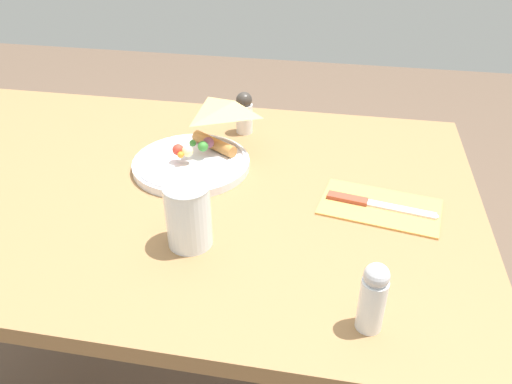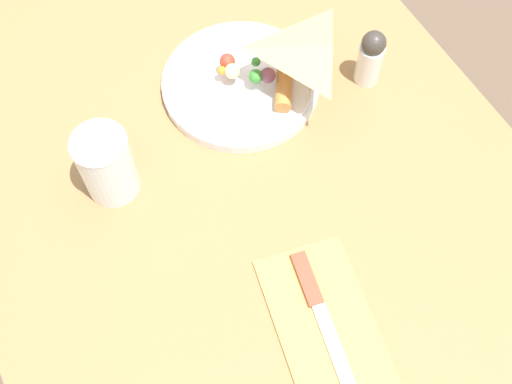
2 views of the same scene
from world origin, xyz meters
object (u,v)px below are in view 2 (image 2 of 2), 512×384
object	(u,v)px
dining_table	(191,121)
pepper_shaker	(371,57)
napkin_folded	(324,323)
milk_glass	(107,166)
butter_knife	(322,314)
plate_pizza	(243,81)

from	to	relation	value
dining_table	pepper_shaker	size ratio (longest dim) A/B	12.75
napkin_folded	milk_glass	bearing A→B (deg)	-153.08
dining_table	pepper_shaker	world-z (taller)	pepper_shaker
dining_table	butter_knife	distance (m)	0.43
milk_glass	napkin_folded	world-z (taller)	milk_glass
dining_table	napkin_folded	xyz separation A→B (m)	(0.42, -0.01, 0.11)
dining_table	napkin_folded	world-z (taller)	napkin_folded
pepper_shaker	plate_pizza	bearing A→B (deg)	-112.49
plate_pizza	butter_knife	bearing A→B (deg)	-12.16
dining_table	milk_glass	size ratio (longest dim) A/B	11.12
napkin_folded	pepper_shaker	size ratio (longest dim) A/B	2.35
butter_knife	plate_pizza	bearing A→B (deg)	178.26
napkin_folded	pepper_shaker	bearing A→B (deg)	139.73
milk_glass	butter_knife	distance (m)	0.33
plate_pizza	milk_glass	distance (m)	0.24
dining_table	milk_glass	xyz separation A→B (m)	(0.12, -0.16, 0.16)
plate_pizza	dining_table	bearing A→B (deg)	-128.89
plate_pizza	butter_knife	size ratio (longest dim) A/B	1.20
plate_pizza	milk_glass	world-z (taller)	milk_glass
dining_table	napkin_folded	bearing A→B (deg)	-1.18
milk_glass	plate_pizza	bearing A→B (deg)	105.69
dining_table	napkin_folded	size ratio (longest dim) A/B	5.42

